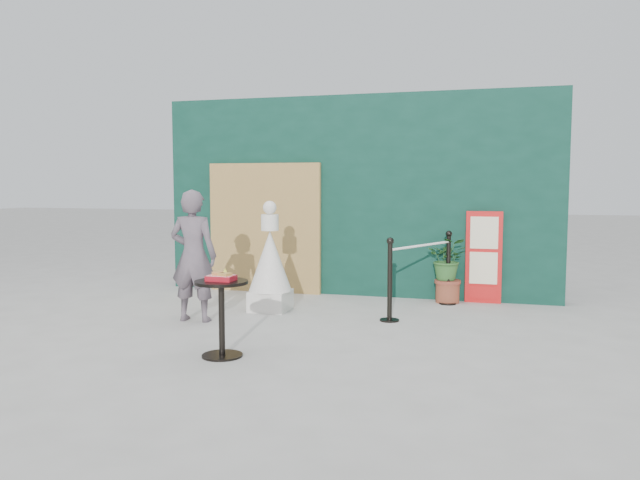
% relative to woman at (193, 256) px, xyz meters
% --- Properties ---
extents(ground, '(60.00, 60.00, 0.00)m').
position_rel_woman_xyz_m(ground, '(1.48, -0.75, -0.81)').
color(ground, '#ADAAA5').
rests_on(ground, ground).
extents(back_wall, '(6.00, 0.30, 3.00)m').
position_rel_woman_xyz_m(back_wall, '(1.48, 2.40, 0.69)').
color(back_wall, '#0A2E23').
rests_on(back_wall, ground).
extents(bamboo_fence, '(1.80, 0.08, 2.00)m').
position_rel_woman_xyz_m(bamboo_fence, '(0.08, 2.19, 0.19)').
color(bamboo_fence, tan).
rests_on(bamboo_fence, ground).
extents(woman, '(0.61, 0.42, 1.61)m').
position_rel_woman_xyz_m(woman, '(0.00, 0.00, 0.00)').
color(woman, '#63555F').
rests_on(woman, ground).
extents(menu_board, '(0.50, 0.07, 1.30)m').
position_rel_woman_xyz_m(menu_board, '(3.38, 2.20, -0.16)').
color(menu_board, red).
rests_on(menu_board, ground).
extents(statue, '(0.57, 0.57, 1.46)m').
position_rel_woman_xyz_m(statue, '(0.67, 0.86, -0.21)').
color(statue, silver).
rests_on(statue, ground).
extents(cafe_table, '(0.52, 0.52, 0.75)m').
position_rel_woman_xyz_m(cafe_table, '(1.01, -1.36, -0.31)').
color(cafe_table, black).
rests_on(cafe_table, ground).
extents(food_basket, '(0.26, 0.19, 0.11)m').
position_rel_woman_xyz_m(food_basket, '(1.01, -1.36, -0.02)').
color(food_basket, '#AF1221').
rests_on(food_basket, cafe_table).
extents(planter, '(0.55, 0.48, 0.93)m').
position_rel_woman_xyz_m(planter, '(2.90, 2.07, -0.27)').
color(planter, brown).
rests_on(planter, ground).
extents(stanchion_barrier, '(0.84, 1.54, 1.03)m').
position_rel_woman_xyz_m(stanchion_barrier, '(2.61, 1.31, -0.31)').
color(stanchion_barrier, black).
rests_on(stanchion_barrier, ground).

